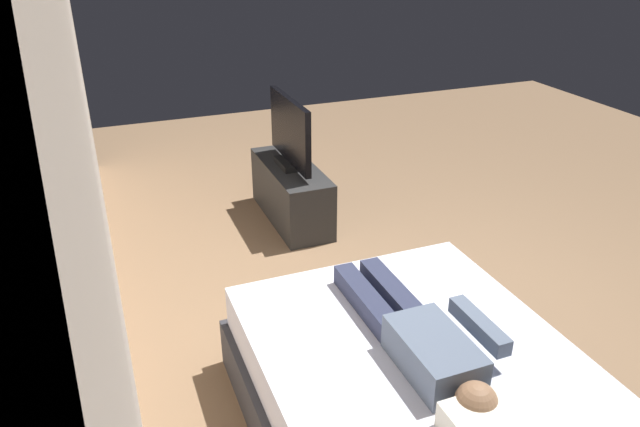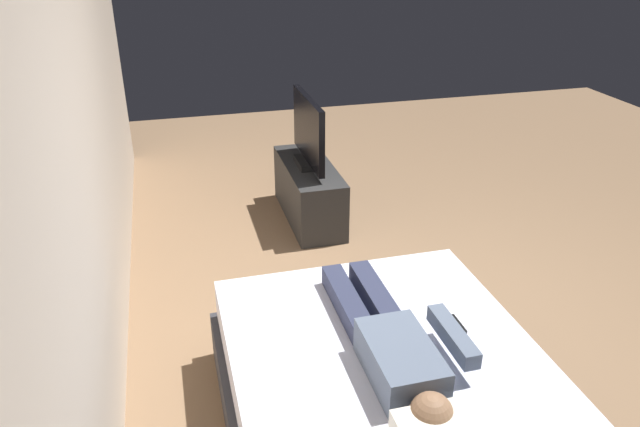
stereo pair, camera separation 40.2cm
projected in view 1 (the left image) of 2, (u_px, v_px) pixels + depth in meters
The scene contains 7 objects.
ground_plane at pixel (421, 312), 4.07m from camera, with size 10.00×10.00×0.00m, color #8C6B4C.
back_wall at pixel (81, 129), 3.16m from camera, with size 6.40×0.10×2.80m, color beige.
bed at pixel (418, 400), 2.96m from camera, with size 1.90×1.54×0.54m.
person at pixel (422, 338), 2.83m from camera, with size 1.26×0.46×0.18m.
remote at pixel (474, 314), 3.12m from camera, with size 0.15×0.04×0.02m, color black.
tv_stand at pixel (291, 193), 5.23m from camera, with size 1.10×0.40×0.50m, color #2D2D2D.
tv at pixel (290, 134), 5.00m from camera, with size 0.88×0.20×0.59m.
Camera 1 is at (-2.88, 1.87, 2.39)m, focal length 33.79 mm.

